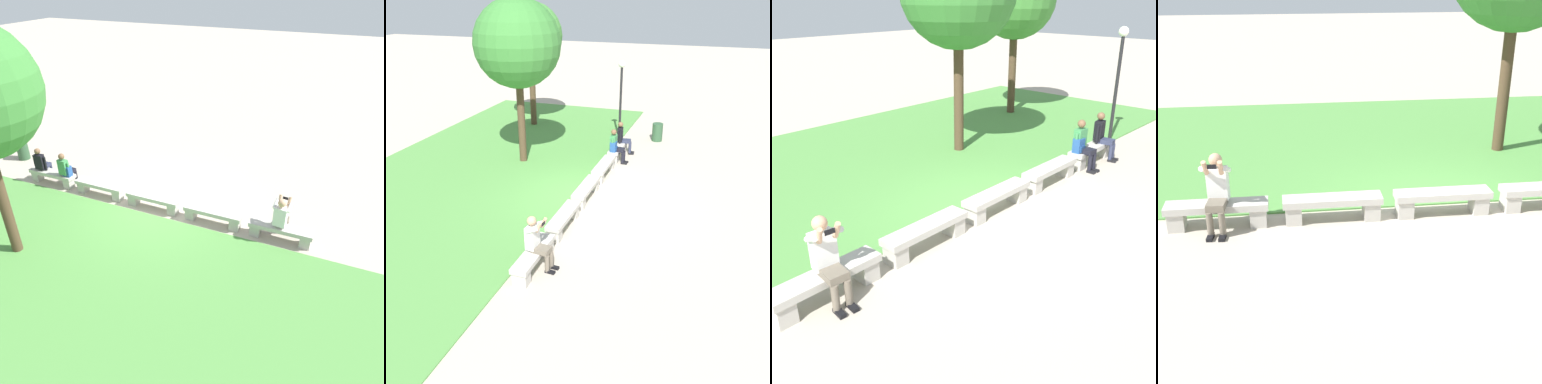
{
  "view_description": "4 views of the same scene",
  "coord_description": "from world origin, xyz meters",
  "views": [
    {
      "loc": [
        -5.05,
        8.5,
        6.47
      ],
      "look_at": [
        -1.31,
        -0.0,
        0.9
      ],
      "focal_mm": 35.0,
      "sensor_mm": 36.0,
      "label": 1
    },
    {
      "loc": [
        -12.0,
        -3.85,
        6.07
      ],
      "look_at": [
        -1.3,
        -0.18,
        0.82
      ],
      "focal_mm": 42.0,
      "sensor_mm": 36.0,
      "label": 2
    },
    {
      "loc": [
        -6.6,
        -5.11,
        4.09
      ],
      "look_at": [
        -1.23,
        -0.21,
        0.88
      ],
      "focal_mm": 42.0,
      "sensor_mm": 36.0,
      "label": 3
    },
    {
      "loc": [
        -2.77,
        -8.45,
        4.22
      ],
      "look_at": [
        -1.76,
        -0.66,
        0.81
      ],
      "focal_mm": 50.0,
      "sensor_mm": 36.0,
      "label": 4
    }
  ],
  "objects": [
    {
      "name": "person_distant",
      "position": [
        3.36,
        -0.07,
        0.67
      ],
      "size": [
        0.48,
        0.69,
        1.26
      ],
      "color": "black",
      "rests_on": "ground"
    },
    {
      "name": "bench_near",
      "position": [
        -1.98,
        0.0,
        0.29
      ],
      "size": [
        1.74,
        0.4,
        0.45
      ],
      "color": "#B7B2A8",
      "rests_on": "ground"
    },
    {
      "name": "person_companion",
      "position": [
        4.4,
        -0.07,
        0.67
      ],
      "size": [
        0.48,
        0.7,
        1.26
      ],
      "color": "black",
      "rests_on": "ground"
    },
    {
      "name": "bench_mid",
      "position": [
        -0.0,
        0.0,
        0.29
      ],
      "size": [
        1.74,
        0.4,
        0.45
      ],
      "color": "#B7B2A8",
      "rests_on": "ground"
    },
    {
      "name": "person_photographer",
      "position": [
        -3.92,
        -0.08,
        0.74
      ],
      "size": [
        0.5,
        0.75,
        1.32
      ],
      "color": "black",
      "rests_on": "ground"
    },
    {
      "name": "backpack",
      "position": [
        3.26,
        -0.0,
        0.63
      ],
      "size": [
        0.28,
        0.24,
        0.43
      ],
      "color": "#234C8C",
      "rests_on": "bench_end"
    },
    {
      "name": "bench_end",
      "position": [
        3.96,
        0.0,
        0.29
      ],
      "size": [
        1.74,
        0.4,
        0.45
      ],
      "color": "#B7B2A8",
      "rests_on": "ground"
    },
    {
      "name": "bench_far",
      "position": [
        1.98,
        0.0,
        0.29
      ],
      "size": [
        1.74,
        0.4,
        0.45
      ],
      "color": "#B7B2A8",
      "rests_on": "ground"
    },
    {
      "name": "grass_strip",
      "position": [
        0.0,
        4.38,
        0.01
      ],
      "size": [
        21.65,
        8.0,
        0.03
      ],
      "primitive_type": "cube",
      "color": "#518E42",
      "rests_on": "ground"
    },
    {
      "name": "ground_plane",
      "position": [
        0.0,
        0.0,
        0.0
      ],
      "size": [
        80.0,
        80.0,
        0.0
      ],
      "primitive_type": "plane",
      "color": "#B2A593"
    },
    {
      "name": "bench_main",
      "position": [
        -3.96,
        0.0,
        0.29
      ],
      "size": [
        1.74,
        0.4,
        0.45
      ],
      "color": "#B7B2A8",
      "rests_on": "ground"
    },
    {
      "name": "lamp_post",
      "position": [
        6.12,
        0.49,
        2.2
      ],
      "size": [
        0.28,
        0.28,
        3.29
      ],
      "color": "black",
      "rests_on": "ground"
    }
  ]
}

